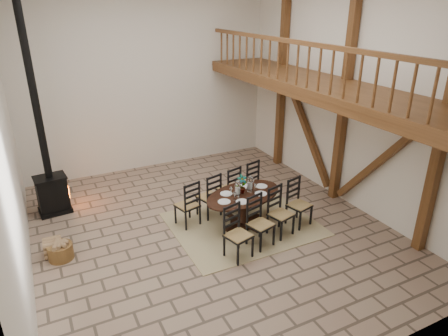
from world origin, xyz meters
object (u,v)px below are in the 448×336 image
dining_table (243,209)px  wood_stove (48,167)px  log_basket (60,251)px  log_stack (53,247)px

dining_table → wood_stove: bearing=131.0°
wood_stove → log_basket: bearing=-98.0°
wood_stove → log_stack: wood_stove is taller
dining_table → log_stack: dining_table is taller
wood_stove → log_basket: (-0.08, -1.98, -0.95)m
wood_stove → log_stack: (-0.19, -1.80, -0.95)m
dining_table → log_basket: bearing=158.0°
log_basket → log_stack: 0.21m
wood_stove → log_basket: 2.20m
wood_stove → log_stack: bearing=-101.8°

